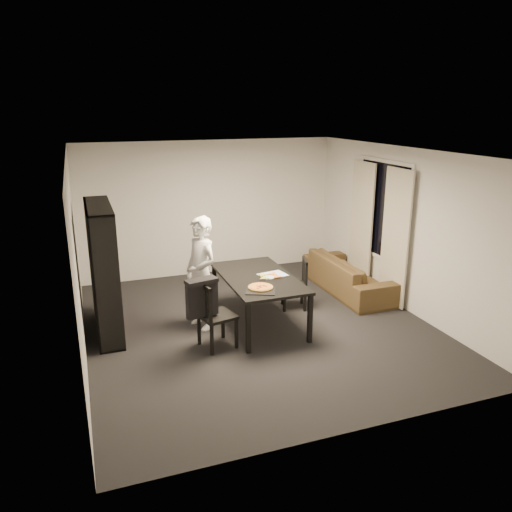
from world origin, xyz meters
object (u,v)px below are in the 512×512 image
object	(u,v)px
baking_tray	(261,291)
sofa	(349,274)
bookshelf	(104,270)
pepperoni_pizza	(261,287)
chair_left	(211,311)
dining_table	(258,281)
chair_right	(299,280)
person	(201,273)

from	to	relation	value
baking_tray	sofa	bearing A→B (deg)	31.70
bookshelf	sofa	xyz separation A→B (m)	(4.20, 0.26, -0.64)
pepperoni_pizza	sofa	bearing A→B (deg)	30.49
chair_left	baking_tray	size ratio (longest dim) A/B	2.39
bookshelf	chair_left	world-z (taller)	bookshelf
dining_table	chair_right	world-z (taller)	chair_right
dining_table	sofa	xyz separation A→B (m)	(2.01, 0.76, -0.38)
dining_table	baking_tray	distance (m)	0.63
chair_left	pepperoni_pizza	world-z (taller)	chair_left
person	pepperoni_pizza	world-z (taller)	person
dining_table	bookshelf	bearing A→B (deg)	167.10
chair_right	pepperoni_pizza	size ratio (longest dim) A/B	2.39
bookshelf	pepperoni_pizza	bearing A→B (deg)	-26.59
person	baking_tray	distance (m)	1.01
chair_left	pepperoni_pizza	distance (m)	0.77
pepperoni_pizza	dining_table	bearing A→B (deg)	73.34
bookshelf	dining_table	bearing A→B (deg)	-12.90
chair_left	person	distance (m)	0.79
baking_tray	sofa	world-z (taller)	baking_tray
pepperoni_pizza	bookshelf	bearing A→B (deg)	153.41
bookshelf	dining_table	world-z (taller)	bookshelf
bookshelf	baking_tray	world-z (taller)	bookshelf
baking_tray	pepperoni_pizza	xyz separation A→B (m)	(0.03, 0.08, 0.02)
bookshelf	pepperoni_pizza	size ratio (longest dim) A/B	5.43
bookshelf	person	xyz separation A→B (m)	(1.36, -0.32, -0.10)
pepperoni_pizza	sofa	size ratio (longest dim) A/B	0.16
chair_right	bookshelf	bearing A→B (deg)	-76.51
dining_table	person	distance (m)	0.86
person	sofa	distance (m)	2.95
person	dining_table	bearing A→B (deg)	56.63
dining_table	pepperoni_pizza	size ratio (longest dim) A/B	5.21
chair_right	sofa	world-z (taller)	chair_right
person	sofa	world-z (taller)	person
chair_left	chair_right	world-z (taller)	chair_left
bookshelf	dining_table	size ratio (longest dim) A/B	1.04
chair_left	pepperoni_pizza	bearing A→B (deg)	-100.14
person	pepperoni_pizza	xyz separation A→B (m)	(0.68, -0.70, -0.06)
baking_tray	sofa	size ratio (longest dim) A/B	0.19
person	chair_left	bearing A→B (deg)	-25.32
chair_left	sofa	size ratio (longest dim) A/B	0.45
sofa	person	bearing A→B (deg)	101.52
dining_table	chair_right	bearing A→B (deg)	23.07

